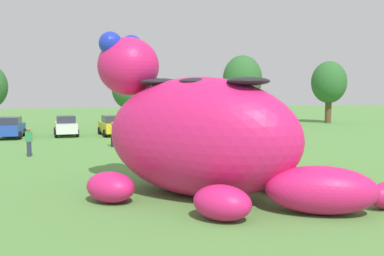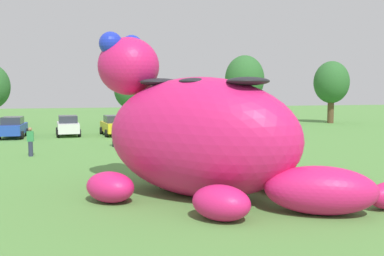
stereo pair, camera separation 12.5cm
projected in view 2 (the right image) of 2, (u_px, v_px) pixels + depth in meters
name	position (u px, v px, depth m)	size (l,w,h in m)	color
ground_plane	(215.00, 196.00, 16.13)	(160.00, 160.00, 0.00)	#568E42
giant_inflatable_creature	(200.00, 135.00, 16.01)	(11.14, 9.23, 6.20)	#E01E6B
car_blue	(13.00, 127.00, 35.39)	(2.06, 4.16, 1.72)	#2347B7
car_white	(68.00, 126.00, 37.01)	(2.13, 4.20, 1.72)	white
car_yellow	(114.00, 125.00, 37.29)	(2.27, 4.26, 1.72)	yellow
box_truck	(191.00, 116.00, 38.79)	(2.82, 6.55, 2.95)	silver
tree_mid_left	(131.00, 89.00, 44.24)	(3.38, 3.38, 5.99)	brown
tree_centre_left	(245.00, 80.00, 47.84)	(4.31, 4.31, 7.64)	brown
tree_centre	(331.00, 83.00, 50.55)	(4.05, 4.05, 7.18)	brown
spectator_near_inflatable	(114.00, 134.00, 29.87)	(0.38, 0.26, 1.71)	black
spectator_mid_field	(30.00, 142.00, 25.65)	(0.38, 0.26, 1.71)	#2D334C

